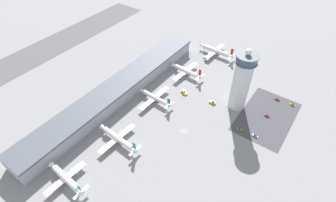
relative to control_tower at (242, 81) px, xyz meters
name	(u,v)px	position (x,y,z in m)	size (l,w,h in m)	color
ground_plane	(184,131)	(-50.40, 20.77, -27.10)	(1000.00, 1000.00, 0.00)	gray
terminal_building	(118,91)	(-50.40, 90.77, -20.18)	(201.61, 25.00, 13.65)	#A3A8B2
runway_strip	(38,53)	(-50.40, 212.87, -27.09)	(302.41, 44.00, 0.01)	#515154
control_tower	(242,81)	(0.00, 0.00, 0.00)	(17.54, 17.54, 56.67)	silver
parking_lot_surface	(267,117)	(2.98, -26.82, -27.09)	(64.00, 40.00, 0.01)	#424247
airplane_gate_bravo	(66,178)	(-132.61, 59.46, -22.65)	(30.78, 34.03, 13.35)	white
airplane_gate_charlie	(118,138)	(-88.49, 55.10, -22.91)	(34.73, 37.97, 13.03)	white
airplane_gate_delta	(155,98)	(-36.57, 60.16, -22.88)	(36.70, 33.17, 12.10)	silver
airplane_gate_echo	(186,71)	(11.84, 58.96, -22.58)	(35.53, 34.15, 13.44)	white
airplane_gate_foxtrot	(216,51)	(61.06, 52.63, -22.31)	(35.27, 39.57, 14.23)	silver
service_truck_catering	(205,59)	(46.62, 56.98, -26.07)	(7.69, 6.67, 2.94)	black
service_truck_fuel	(184,92)	(-12.56, 45.42, -25.99)	(3.86, 7.11, 3.17)	black
service_truck_baggage	(213,102)	(-8.92, 17.88, -26.10)	(3.46, 6.00, 2.86)	black
car_blue_compact	(277,99)	(28.29, -26.78, -26.56)	(1.84, 4.79, 1.39)	black
car_yellow_taxi	(267,116)	(3.37, -26.61, -26.51)	(1.94, 4.29, 1.50)	black
car_red_hatchback	(292,105)	(29.07, -39.90, -26.51)	(1.92, 4.35, 1.52)	black
car_green_van	(255,136)	(-22.78, -26.83, -26.52)	(1.86, 4.64, 1.49)	black
car_silver_sedan	(239,129)	(-23.14, -13.94, -26.48)	(1.85, 4.13, 1.59)	black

